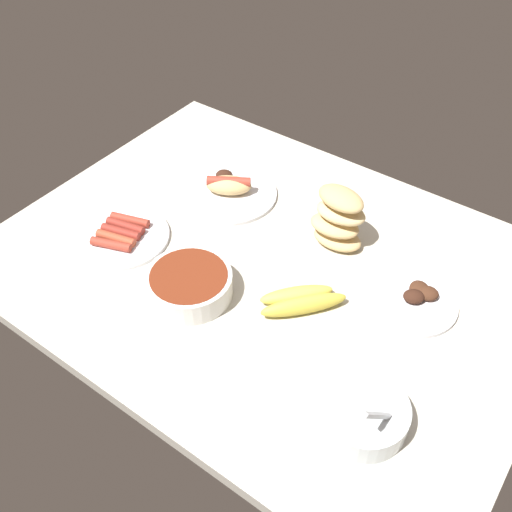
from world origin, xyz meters
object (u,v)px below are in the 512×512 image
at_px(bread_stack, 338,219).
at_px(plate_sausages, 121,235).
at_px(banana_bunch, 301,300).
at_px(plate_hotdog_assembled, 229,190).
at_px(plate_grilled_meat, 415,300).
at_px(bowl_chili, 189,284).
at_px(bowl_coleslaw, 363,414).

xyz_separation_m(bread_stack, plate_sausages, (-0.41, -0.28, -0.06)).
relative_size(banana_bunch, plate_hotdog_assembled, 0.70).
xyz_separation_m(plate_grilled_meat, banana_bunch, (-0.19, -0.15, 0.01)).
height_order(banana_bunch, plate_sausages, banana_bunch).
height_order(plate_grilled_meat, plate_hotdog_assembled, plate_hotdog_assembled).
bearing_deg(bowl_chili, banana_bunch, 27.02).
bearing_deg(bowl_coleslaw, bread_stack, 125.94).
xyz_separation_m(plate_grilled_meat, bowl_coleslaw, (0.04, -0.31, 0.02)).
xyz_separation_m(plate_grilled_meat, plate_sausages, (-0.64, -0.22, -0.00)).
bearing_deg(plate_sausages, banana_bunch, 8.53).
relative_size(plate_sausages, bowl_coleslaw, 1.40).
height_order(bread_stack, plate_sausages, bread_stack).
bearing_deg(banana_bunch, plate_sausages, -171.47).
relative_size(plate_sausages, plate_hotdog_assembled, 0.92).
distance_m(banana_bunch, bowl_chili, 0.23).
relative_size(banana_bunch, plate_sausages, 0.76).
distance_m(banana_bunch, bowl_coleslaw, 0.28).
xyz_separation_m(bowl_coleslaw, bowl_chili, (-0.44, 0.06, 0.00)).
xyz_separation_m(banana_bunch, plate_sausages, (-0.45, -0.07, -0.01)).
distance_m(plate_sausages, bowl_chili, 0.25).
bearing_deg(bowl_chili, bowl_coleslaw, -7.35).
distance_m(bread_stack, banana_bunch, 0.22).
height_order(banana_bunch, bowl_chili, bowl_chili).
bearing_deg(plate_grilled_meat, plate_hotdog_assembled, 173.54).
height_order(banana_bunch, bowl_coleslaw, bowl_coleslaw).
relative_size(plate_hotdog_assembled, bowl_chili, 1.33).
bearing_deg(bowl_chili, bread_stack, 62.09).
height_order(plate_grilled_meat, banana_bunch, banana_bunch).
xyz_separation_m(plate_grilled_meat, bread_stack, (-0.23, 0.06, 0.06)).
distance_m(bread_stack, bowl_coleslaw, 0.47).
bearing_deg(plate_hotdog_assembled, banana_bunch, -30.83).
bearing_deg(bowl_chili, plate_hotdog_assembled, 114.09).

